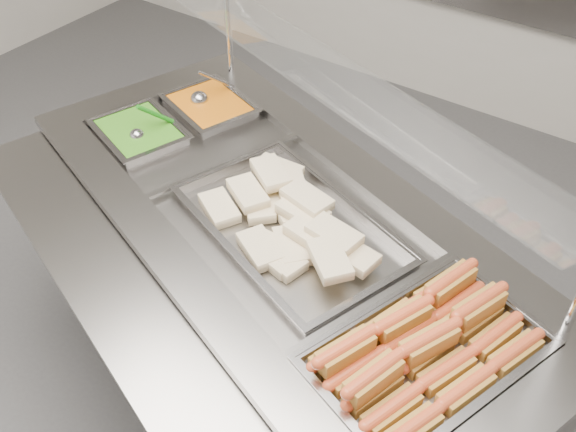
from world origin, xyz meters
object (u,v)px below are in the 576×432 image
Objects in this scene: pan_hotdogs at (425,361)px; ladle at (201,99)px; serving_spoon at (141,132)px; steam_counter at (280,309)px; sneeze_guard at (341,84)px; pan_wraps at (290,230)px.

pan_hotdogs is 3.44× the size of ladle.
pan_hotdogs is 1.18m from serving_spoon.
steam_counter is 12.20× the size of serving_spoon.
steam_counter is at bearing 160.94° from pan_hotdogs.
steam_counter is at bearing -109.05° from sneeze_guard.
steam_counter is 0.79m from ladle.
ladle reaches higher than pan_wraps.
pan_hotdogs reaches higher than steam_counter.
serving_spoon is (-0.65, 0.07, 0.03)m from pan_wraps.
sneeze_guard reaches higher than pan_wraps.
ladle is at bearing 168.27° from sneeze_guard.
sneeze_guard is 0.75m from serving_spoon.
pan_wraps is at bearing -6.54° from serving_spoon.
pan_wraps is 0.65m from serving_spoon.
serving_spoon is at bearing 173.46° from pan_wraps.
sneeze_guard reaches higher than ladle.
sneeze_guard is 0.73m from ladle.
sneeze_guard reaches higher than pan_hotdogs.
ladle is (-0.57, 0.33, 0.43)m from steam_counter.
sneeze_guard is at bearing 141.67° from pan_hotdogs.
pan_wraps reaches higher than steam_counter.
serving_spoon reaches higher than pan_hotdogs.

